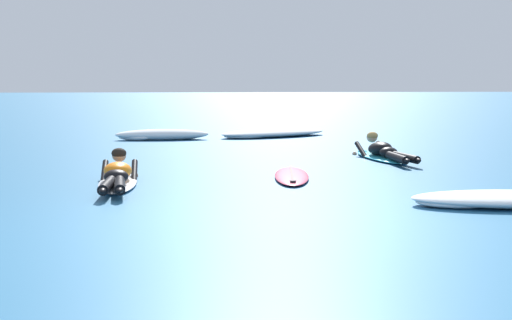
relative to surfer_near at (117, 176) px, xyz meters
The scene contains 7 objects.
ground_plane 7.79m from the surfer_near, 75.51° to the left, with size 120.00×120.00×0.00m, color #235B84.
surfer_near is the anchor object (origin of this frame).
surfer_far 5.32m from the surfer_near, 30.12° to the left, with size 0.78×2.49×0.54m.
drifting_surfboard 2.63m from the surfer_near, 11.86° to the left, with size 0.73×1.98×0.16m.
whitewater_mid_left 7.14m from the surfer_near, 88.22° to the left, with size 2.34×0.70×0.27m.
whitewater_mid_right 8.44m from the surfer_near, 68.42° to the left, with size 3.22×2.21×0.22m.
whitewater_back 5.21m from the surfer_near, 21.53° to the right, with size 2.40×1.04×0.18m.
Camera 1 is at (-0.75, -6.88, 1.51)m, focal length 46.02 mm.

